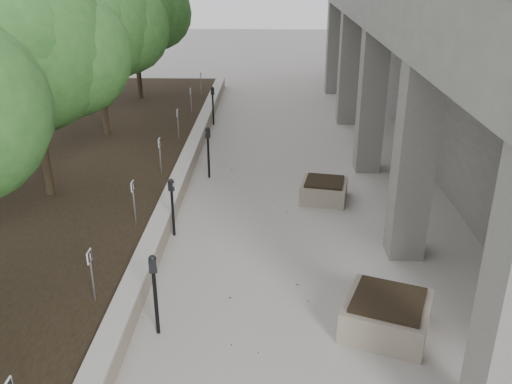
# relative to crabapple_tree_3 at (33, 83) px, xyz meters

# --- Properties ---
(retaining_wall) EXTENTS (0.39, 26.00, 0.50)m
(retaining_wall) POSITION_rel_crabapple_tree_3_xyz_m (2.97, 1.00, -2.87)
(retaining_wall) COLOR tan
(retaining_wall) RESTS_ON ground
(planting_bed) EXTENTS (7.00, 26.00, 0.40)m
(planting_bed) POSITION_rel_crabapple_tree_3_xyz_m (-0.70, 1.00, -2.92)
(planting_bed) COLOR #2E2317
(planting_bed) RESTS_ON ground
(crabapple_tree_3) EXTENTS (4.60, 4.00, 5.44)m
(crabapple_tree_3) POSITION_rel_crabapple_tree_3_xyz_m (0.00, 0.00, 0.00)
(crabapple_tree_3) COLOR #2A6125
(crabapple_tree_3) RESTS_ON planting_bed
(crabapple_tree_4) EXTENTS (4.60, 4.00, 5.44)m
(crabapple_tree_4) POSITION_rel_crabapple_tree_3_xyz_m (0.00, 5.00, 0.00)
(crabapple_tree_4) COLOR #2A6125
(crabapple_tree_4) RESTS_ON planting_bed
(crabapple_tree_5) EXTENTS (4.60, 4.00, 5.44)m
(crabapple_tree_5) POSITION_rel_crabapple_tree_3_xyz_m (0.00, 10.00, 0.00)
(crabapple_tree_5) COLOR #2A6125
(crabapple_tree_5) RESTS_ON planting_bed
(parking_sign_3) EXTENTS (0.04, 0.22, 0.96)m
(parking_sign_3) POSITION_rel_crabapple_tree_3_xyz_m (2.45, -4.50, -2.24)
(parking_sign_3) COLOR black
(parking_sign_3) RESTS_ON planting_bed
(parking_sign_4) EXTENTS (0.04, 0.22, 0.96)m
(parking_sign_4) POSITION_rel_crabapple_tree_3_xyz_m (2.45, -1.50, -2.24)
(parking_sign_4) COLOR black
(parking_sign_4) RESTS_ON planting_bed
(parking_sign_5) EXTENTS (0.04, 0.22, 0.96)m
(parking_sign_5) POSITION_rel_crabapple_tree_3_xyz_m (2.45, 1.50, -2.24)
(parking_sign_5) COLOR black
(parking_sign_5) RESTS_ON planting_bed
(parking_sign_6) EXTENTS (0.04, 0.22, 0.96)m
(parking_sign_6) POSITION_rel_crabapple_tree_3_xyz_m (2.45, 4.50, -2.24)
(parking_sign_6) COLOR black
(parking_sign_6) RESTS_ON planting_bed
(parking_sign_7) EXTENTS (0.04, 0.22, 0.96)m
(parking_sign_7) POSITION_rel_crabapple_tree_3_xyz_m (2.45, 7.50, -2.24)
(parking_sign_7) COLOR black
(parking_sign_7) RESTS_ON planting_bed
(parking_sign_8) EXTENTS (0.04, 0.22, 0.96)m
(parking_sign_8) POSITION_rel_crabapple_tree_3_xyz_m (2.45, 10.50, -2.24)
(parking_sign_8) COLOR black
(parking_sign_8) RESTS_ON planting_bed
(parking_meter_2) EXTENTS (0.16, 0.13, 1.48)m
(parking_meter_2) POSITION_rel_crabapple_tree_3_xyz_m (3.56, -4.82, -2.38)
(parking_meter_2) COLOR black
(parking_meter_2) RESTS_ON ground
(parking_meter_3) EXTENTS (0.16, 0.14, 1.37)m
(parking_meter_3) POSITION_rel_crabapple_tree_3_xyz_m (3.25, -1.34, -2.44)
(parking_meter_3) COLOR black
(parking_meter_3) RESTS_ON ground
(parking_meter_4) EXTENTS (0.17, 0.15, 1.48)m
(parking_meter_4) POSITION_rel_crabapple_tree_3_xyz_m (3.66, 2.19, -2.38)
(parking_meter_4) COLOR black
(parking_meter_4) RESTS_ON ground
(parking_meter_5) EXTENTS (0.16, 0.14, 1.43)m
(parking_meter_5) POSITION_rel_crabapple_tree_3_xyz_m (3.25, 7.52, -2.41)
(parking_meter_5) COLOR black
(parking_meter_5) RESTS_ON ground
(planter_front) EXTENTS (1.72, 1.72, 0.62)m
(planter_front) POSITION_rel_crabapple_tree_3_xyz_m (7.35, -4.63, -2.81)
(planter_front) COLOR tan
(planter_front) RESTS_ON ground
(planter_back) EXTENTS (1.31, 1.31, 0.52)m
(planter_back) POSITION_rel_crabapple_tree_3_xyz_m (6.77, 0.75, -2.86)
(planter_back) COLOR tan
(planter_back) RESTS_ON ground
(berry_scatter) EXTENTS (3.30, 14.10, 0.02)m
(berry_scatter) POSITION_rel_crabapple_tree_3_xyz_m (4.70, -3.00, -3.11)
(berry_scatter) COLOR maroon
(berry_scatter) RESTS_ON ground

